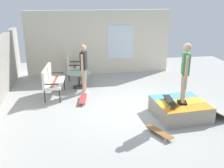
% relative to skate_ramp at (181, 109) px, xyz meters
% --- Properties ---
extents(ground_plane, '(12.00, 12.00, 0.10)m').
position_rel_skate_ramp_xyz_m(ground_plane, '(0.71, 1.35, -0.27)').
color(ground_plane, '#A8A8A3').
extents(house_facade, '(0.23, 6.00, 2.65)m').
position_rel_skate_ramp_xyz_m(house_facade, '(4.51, 1.83, 1.10)').
color(house_facade, beige).
rests_on(house_facade, ground_plane).
extents(skate_ramp, '(1.48, 2.08, 0.45)m').
position_rel_skate_ramp_xyz_m(skate_ramp, '(0.00, 0.00, 0.00)').
color(skate_ramp, gray).
rests_on(skate_ramp, ground_plane).
extents(patio_bench, '(1.30, 0.67, 1.02)m').
position_rel_skate_ramp_xyz_m(patio_bench, '(2.07, 3.71, 0.39)').
color(patio_bench, '#2D2823').
rests_on(patio_bench, ground_plane).
extents(patio_chair_near_house, '(0.65, 0.58, 1.02)m').
position_rel_skate_ramp_xyz_m(patio_chair_near_house, '(3.85, 3.01, 0.39)').
color(patio_chair_near_house, '#2D2823').
rests_on(patio_chair_near_house, ground_plane).
extents(patio_table, '(0.90, 0.90, 0.57)m').
position_rel_skate_ramp_xyz_m(patio_table, '(2.80, 2.77, 0.18)').
color(patio_table, '#2D2823').
rests_on(patio_table, ground_plane).
extents(person_watching, '(0.46, 0.31, 1.70)m').
position_rel_skate_ramp_xyz_m(person_watching, '(2.24, 2.60, 0.77)').
color(person_watching, silver).
rests_on(person_watching, ground_plane).
extents(person_skater, '(0.46, 0.31, 1.66)m').
position_rel_skate_ramp_xyz_m(person_skater, '(-0.11, 0.03, 1.19)').
color(person_skater, black).
rests_on(person_skater, skate_ramp).
extents(skateboard_by_bench, '(0.82, 0.31, 0.10)m').
position_rel_skate_ramp_xyz_m(skateboard_by_bench, '(1.46, 2.70, -0.14)').
color(skateboard_by_bench, '#B23838').
rests_on(skateboard_by_bench, ground_plane).
extents(skateboard_spare, '(0.80, 0.54, 0.10)m').
position_rel_skate_ramp_xyz_m(skateboard_spare, '(-0.93, 0.93, -0.14)').
color(skateboard_spare, brown).
rests_on(skateboard_spare, ground_plane).
extents(skateboard_on_ramp, '(0.81, 0.26, 0.10)m').
position_rel_skate_ramp_xyz_m(skateboard_on_ramp, '(-0.09, 0.38, 0.31)').
color(skateboard_on_ramp, black).
rests_on(skateboard_on_ramp, skate_ramp).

